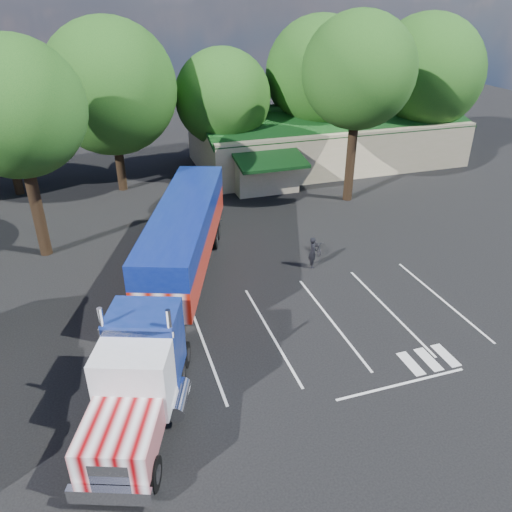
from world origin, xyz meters
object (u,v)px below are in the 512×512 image
object	(u,v)px
semi_truck	(176,260)
bicycle	(316,246)
woman	(313,252)
silver_sedan	(247,177)

from	to	relation	value
semi_truck	bicycle	distance (m)	9.92
semi_truck	woman	world-z (taller)	semi_truck
bicycle	silver_sedan	world-z (taller)	silver_sedan
semi_truck	woman	bearing A→B (deg)	30.64
bicycle	silver_sedan	distance (m)	13.01
woman	bicycle	xyz separation A→B (m)	(1.00, 1.63, -0.52)
silver_sedan	woman	bearing A→B (deg)	-156.63
semi_truck	woman	size ratio (longest dim) A/B	11.16
semi_truck	woman	xyz separation A→B (m)	(8.17, 1.48, -1.62)
semi_truck	bicycle	world-z (taller)	semi_truck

